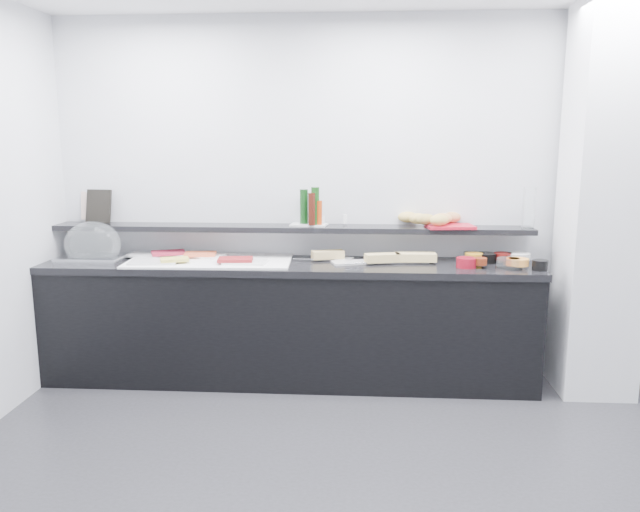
# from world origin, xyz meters

# --- Properties ---
(back_wall) EXTENTS (5.00, 0.02, 2.70)m
(back_wall) POSITION_xyz_m (0.00, 2.00, 1.35)
(back_wall) COLOR silver
(back_wall) RESTS_ON ground
(column) EXTENTS (0.50, 0.50, 2.70)m
(column) POSITION_xyz_m (1.50, 1.65, 1.35)
(column) COLOR white
(column) RESTS_ON ground
(buffet_cabinet) EXTENTS (3.60, 0.60, 0.85)m
(buffet_cabinet) POSITION_xyz_m (-0.70, 1.70, 0.42)
(buffet_cabinet) COLOR black
(buffet_cabinet) RESTS_ON ground
(counter_top) EXTENTS (3.62, 0.62, 0.05)m
(counter_top) POSITION_xyz_m (-0.70, 1.70, 0.88)
(counter_top) COLOR black
(counter_top) RESTS_ON buffet_cabinet
(wall_shelf) EXTENTS (3.60, 0.25, 0.04)m
(wall_shelf) POSITION_xyz_m (-0.70, 1.88, 1.13)
(wall_shelf) COLOR black
(wall_shelf) RESTS_ON back_wall
(cloche_base) EXTENTS (0.48, 0.33, 0.04)m
(cloche_base) POSITION_xyz_m (-2.16, 1.66, 0.92)
(cloche_base) COLOR #AEB1B5
(cloche_base) RESTS_ON counter_top
(cloche_dome) EXTENTS (0.45, 0.33, 0.34)m
(cloche_dome) POSITION_xyz_m (-2.16, 1.68, 1.03)
(cloche_dome) COLOR white
(cloche_dome) RESTS_ON cloche_base
(linen_runner) EXTENTS (1.21, 0.61, 0.01)m
(linen_runner) POSITION_xyz_m (-1.28, 1.69, 0.91)
(linen_runner) COLOR white
(linen_runner) RESTS_ON counter_top
(platter_meat_a) EXTENTS (0.30, 0.24, 0.01)m
(platter_meat_a) POSITION_xyz_m (-1.81, 1.82, 0.92)
(platter_meat_a) COLOR silver
(platter_meat_a) RESTS_ON linen_runner
(food_meat_a) EXTENTS (0.29, 0.24, 0.02)m
(food_meat_a) POSITION_xyz_m (-1.63, 1.82, 0.94)
(food_meat_a) COLOR maroon
(food_meat_a) RESTS_ON platter_meat_a
(platter_salmon) EXTENTS (0.37, 0.31, 0.01)m
(platter_salmon) POSITION_xyz_m (-1.39, 1.84, 0.92)
(platter_salmon) COLOR white
(platter_salmon) RESTS_ON linen_runner
(food_salmon) EXTENTS (0.25, 0.18, 0.02)m
(food_salmon) POSITION_xyz_m (-1.38, 1.78, 0.94)
(food_salmon) COLOR #F15931
(food_salmon) RESTS_ON platter_salmon
(platter_cheese) EXTENTS (0.36, 0.26, 0.01)m
(platter_cheese) POSITION_xyz_m (-1.66, 1.57, 0.92)
(platter_cheese) COLOR silver
(platter_cheese) RESTS_ON linen_runner
(food_cheese) EXTENTS (0.23, 0.19, 0.02)m
(food_cheese) POSITION_xyz_m (-1.51, 1.56, 0.94)
(food_cheese) COLOR #D5C553
(food_cheese) RESTS_ON platter_cheese
(platter_meat_b) EXTENTS (0.31, 0.22, 0.01)m
(platter_meat_b) POSITION_xyz_m (-1.00, 1.59, 0.92)
(platter_meat_b) COLOR white
(platter_meat_b) RESTS_ON linen_runner
(food_meat_b) EXTENTS (0.26, 0.18, 0.02)m
(food_meat_b) POSITION_xyz_m (-1.07, 1.59, 0.94)
(food_meat_b) COLOR maroon
(food_meat_b) RESTS_ON platter_meat_b
(sandwich_plate_left) EXTENTS (0.32, 0.18, 0.01)m
(sandwich_plate_left) POSITION_xyz_m (-0.38, 1.84, 0.91)
(sandwich_plate_left) COLOR silver
(sandwich_plate_left) RESTS_ON counter_top
(sandwich_food_left) EXTENTS (0.25, 0.16, 0.06)m
(sandwich_food_left) POSITION_xyz_m (-0.41, 1.80, 0.94)
(sandwich_food_left) COLOR tan
(sandwich_food_left) RESTS_ON sandwich_plate_left
(tongs_left) EXTENTS (0.16, 0.01, 0.01)m
(tongs_left) POSITION_xyz_m (-0.59, 1.74, 0.92)
(tongs_left) COLOR #B9BCC1
(tongs_left) RESTS_ON sandwich_plate_left
(sandwich_plate_mid) EXTENTS (0.34, 0.22, 0.01)m
(sandwich_plate_mid) POSITION_xyz_m (-0.22, 1.71, 0.91)
(sandwich_plate_mid) COLOR silver
(sandwich_plate_mid) RESTS_ON counter_top
(sandwich_food_mid) EXTENTS (0.27, 0.16, 0.06)m
(sandwich_food_mid) POSITION_xyz_m (-0.01, 1.70, 0.94)
(sandwich_food_mid) COLOR #D6BA70
(sandwich_food_mid) RESTS_ON sandwich_plate_mid
(tongs_mid) EXTENTS (0.16, 0.05, 0.01)m
(tongs_mid) POSITION_xyz_m (-0.21, 1.61, 0.92)
(tongs_mid) COLOR silver
(tongs_mid) RESTS_ON sandwich_plate_mid
(sandwich_plate_right) EXTENTS (0.39, 0.20, 0.01)m
(sandwich_plate_right) POSITION_xyz_m (0.13, 1.79, 0.91)
(sandwich_plate_right) COLOR white
(sandwich_plate_right) RESTS_ON counter_top
(sandwich_food_right) EXTENTS (0.30, 0.13, 0.06)m
(sandwich_food_right) POSITION_xyz_m (0.23, 1.74, 0.94)
(sandwich_food_right) COLOR #E7C879
(sandwich_food_right) RESTS_ON sandwich_plate_right
(tongs_right) EXTENTS (0.16, 0.01, 0.01)m
(tongs_right) POSITION_xyz_m (0.21, 1.73, 0.92)
(tongs_right) COLOR silver
(tongs_right) RESTS_ON sandwich_plate_right
(bowl_glass_fruit) EXTENTS (0.16, 0.16, 0.07)m
(bowl_glass_fruit) POSITION_xyz_m (0.67, 1.82, 0.94)
(bowl_glass_fruit) COLOR white
(bowl_glass_fruit) RESTS_ON counter_top
(fill_glass_fruit) EXTENTS (0.16, 0.16, 0.05)m
(fill_glass_fruit) POSITION_xyz_m (0.66, 1.78, 0.95)
(fill_glass_fruit) COLOR orange
(fill_glass_fruit) RESTS_ON bowl_glass_fruit
(bowl_black_jam) EXTENTS (0.19, 0.19, 0.07)m
(bowl_black_jam) POSITION_xyz_m (0.75, 1.80, 0.94)
(bowl_black_jam) COLOR black
(bowl_black_jam) RESTS_ON counter_top
(fill_black_jam) EXTENTS (0.16, 0.16, 0.05)m
(fill_black_jam) POSITION_xyz_m (0.87, 1.81, 0.95)
(fill_black_jam) COLOR #5C0F0D
(fill_black_jam) RESTS_ON bowl_black_jam
(bowl_glass_cream) EXTENTS (0.18, 0.18, 0.07)m
(bowl_glass_cream) POSITION_xyz_m (0.97, 1.79, 0.94)
(bowl_glass_cream) COLOR white
(bowl_glass_cream) RESTS_ON counter_top
(fill_glass_cream) EXTENTS (0.20, 0.20, 0.05)m
(fill_glass_cream) POSITION_xyz_m (0.99, 1.81, 0.95)
(fill_glass_cream) COLOR white
(fill_glass_cream) RESTS_ON bowl_glass_cream
(bowl_red_jam) EXTENTS (0.18, 0.18, 0.07)m
(bowl_red_jam) POSITION_xyz_m (0.58, 1.61, 0.94)
(bowl_red_jam) COLOR maroon
(bowl_red_jam) RESTS_ON counter_top
(fill_red_jam) EXTENTS (0.11, 0.11, 0.05)m
(fill_red_jam) POSITION_xyz_m (0.67, 1.60, 0.95)
(fill_red_jam) COLOR #61210D
(fill_red_jam) RESTS_ON bowl_red_jam
(bowl_glass_salmon) EXTENTS (0.19, 0.19, 0.07)m
(bowl_glass_salmon) POSITION_xyz_m (0.87, 1.60, 0.94)
(bowl_glass_salmon) COLOR silver
(bowl_glass_salmon) RESTS_ON counter_top
(fill_glass_salmon) EXTENTS (0.17, 0.17, 0.05)m
(fill_glass_salmon) POSITION_xyz_m (0.94, 1.60, 0.95)
(fill_glass_salmon) COLOR #F5993B
(fill_glass_salmon) RESTS_ON bowl_glass_salmon
(bowl_black_fruit) EXTENTS (0.13, 0.13, 0.07)m
(bowl_black_fruit) POSITION_xyz_m (1.07, 1.56, 0.94)
(bowl_black_fruit) COLOR black
(bowl_black_fruit) RESTS_ON counter_top
(fill_black_fruit) EXTENTS (0.13, 0.13, 0.05)m
(fill_black_fruit) POSITION_xyz_m (0.90, 1.60, 0.95)
(fill_black_fruit) COLOR #DE591E
(fill_black_fruit) RESTS_ON bowl_black_fruit
(framed_print) EXTENTS (0.21, 0.10, 0.26)m
(framed_print) POSITION_xyz_m (-2.20, 1.93, 1.28)
(framed_print) COLOR black
(framed_print) RESTS_ON wall_shelf
(print_art) EXTENTS (0.17, 0.08, 0.22)m
(print_art) POSITION_xyz_m (-2.28, 1.99, 1.28)
(print_art) COLOR tan
(print_art) RESTS_ON framed_print
(condiment_tray) EXTENTS (0.29, 0.20, 0.01)m
(condiment_tray) POSITION_xyz_m (-0.56, 1.90, 1.16)
(condiment_tray) COLOR white
(condiment_tray) RESTS_ON wall_shelf
(bottle_green_a) EXTENTS (0.07, 0.07, 0.26)m
(bottle_green_a) POSITION_xyz_m (-0.60, 1.91, 1.29)
(bottle_green_a) COLOR #0F3812
(bottle_green_a) RESTS_ON condiment_tray
(bottle_brown) EXTENTS (0.07, 0.07, 0.24)m
(bottle_brown) POSITION_xyz_m (-0.54, 1.83, 1.28)
(bottle_brown) COLOR #38120A
(bottle_brown) RESTS_ON condiment_tray
(bottle_green_b) EXTENTS (0.07, 0.07, 0.28)m
(bottle_green_b) POSITION_xyz_m (-0.51, 1.87, 1.30)
(bottle_green_b) COLOR #113C10
(bottle_green_b) RESTS_ON condiment_tray
(bottle_hot) EXTENTS (0.05, 0.05, 0.18)m
(bottle_hot) POSITION_xyz_m (-0.49, 1.86, 1.25)
(bottle_hot) COLOR #AF380C
(bottle_hot) RESTS_ON condiment_tray
(shaker_salt) EXTENTS (0.03, 0.03, 0.07)m
(shaker_salt) POSITION_xyz_m (-0.29, 1.92, 1.20)
(shaker_salt) COLOR white
(shaker_salt) RESTS_ON condiment_tray
(shaker_pepper) EXTENTS (0.03, 0.03, 0.07)m
(shaker_pepper) POSITION_xyz_m (-0.46, 1.87, 1.20)
(shaker_pepper) COLOR silver
(shaker_pepper) RESTS_ON condiment_tray
(bread_tray) EXTENTS (0.36, 0.27, 0.02)m
(bread_tray) POSITION_xyz_m (0.49, 1.85, 1.16)
(bread_tray) COLOR #B31326
(bread_tray) RESTS_ON wall_shelf
(bread_roll_nw) EXTENTS (0.15, 0.10, 0.08)m
(bread_roll_nw) POSITION_xyz_m (0.18, 1.97, 1.21)
(bread_roll_nw) COLOR gold
(bread_roll_nw) RESTS_ON bread_tray
(bread_roll_ne) EXTENTS (0.16, 0.12, 0.08)m
(bread_roll_ne) POSITION_xyz_m (0.52, 1.97, 1.21)
(bread_roll_ne) COLOR #B97B46
(bread_roll_ne) RESTS_ON bread_tray
(bread_roll_sw) EXTENTS (0.17, 0.12, 0.08)m
(bread_roll_sw) POSITION_xyz_m (0.30, 1.85, 1.21)
(bread_roll_sw) COLOR #AB8C41
(bread_roll_sw) RESTS_ON bread_tray
(bread_roll_s) EXTENTS (0.16, 0.13, 0.08)m
(bread_roll_s) POSITION_xyz_m (0.40, 1.79, 1.21)
(bread_roll_s) COLOR tan
(bread_roll_s) RESTS_ON bread_tray
(bread_roll_midw) EXTENTS (0.14, 0.10, 0.08)m
(bread_roll_midw) POSITION_xyz_m (0.25, 1.88, 1.21)
(bread_roll_midw) COLOR gold
(bread_roll_midw) RESTS_ON bread_tray
(bread_roll_mide) EXTENTS (0.17, 0.12, 0.08)m
(bread_roll_mide) POSITION_xyz_m (0.43, 1.89, 1.21)
(bread_roll_mide) COLOR tan
(bread_roll_mide) RESTS_ON bread_tray
(carafe) EXTENTS (0.09, 0.09, 0.30)m
(carafe) POSITION_xyz_m (1.05, 1.84, 1.30)
(carafe) COLOR white
(carafe) RESTS_ON wall_shelf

